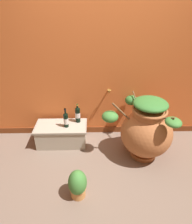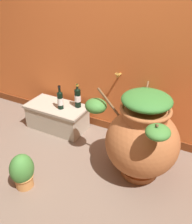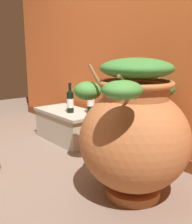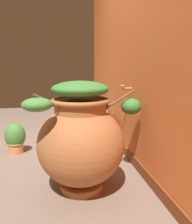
% 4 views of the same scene
% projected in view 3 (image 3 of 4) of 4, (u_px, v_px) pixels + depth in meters
% --- Properties ---
extents(ground_plane, '(7.00, 7.00, 0.00)m').
position_uv_depth(ground_plane, '(24.00, 187.00, 1.85)').
color(ground_plane, '#7A6656').
extents(back_wall, '(4.40, 0.33, 2.60)m').
position_uv_depth(back_wall, '(144.00, 8.00, 2.31)').
color(back_wall, '#D6662D').
rests_on(back_wall, ground_plane).
extents(terracotta_urn, '(0.96, 0.96, 0.89)m').
position_uv_depth(terracotta_urn, '(134.00, 131.00, 1.67)').
color(terracotta_urn, '#B26638').
rests_on(terracotta_urn, ground_plane).
extents(stone_ledge, '(0.78, 0.41, 0.32)m').
position_uv_depth(stone_ledge, '(68.00, 124.00, 2.82)').
color(stone_ledge, '#B2A893').
rests_on(stone_ledge, ground_plane).
extents(wine_bottle_left, '(0.07, 0.07, 0.30)m').
position_uv_depth(wine_bottle_left, '(70.00, 100.00, 2.67)').
color(wine_bottle_left, black).
rests_on(wine_bottle_left, stone_ledge).
extents(wine_bottle_middle, '(0.08, 0.08, 0.30)m').
position_uv_depth(wine_bottle_middle, '(91.00, 100.00, 2.63)').
color(wine_bottle_middle, black).
rests_on(wine_bottle_middle, stone_ledge).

